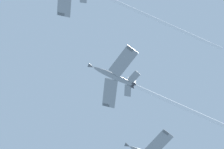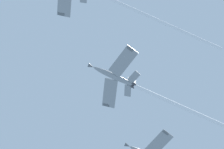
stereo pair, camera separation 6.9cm
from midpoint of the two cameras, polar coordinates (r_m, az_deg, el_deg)
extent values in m
cube|color=gray|center=(120.76, -5.85, 9.09)|extent=(7.59, 9.56, 1.08)
cube|color=#595E60|center=(122.43, -6.27, 7.37)|extent=(1.89, 1.50, 0.56)
cylinder|color=white|center=(116.49, 5.33, 6.77)|extent=(25.63, 25.01, 9.59)
ellipsoid|color=gray|center=(124.71, 0.20, -0.23)|extent=(9.76, 9.41, 4.31)
cone|color=#595E60|center=(125.17, -2.60, 1.03)|extent=(2.17, 2.14, 1.56)
ellipsoid|color=black|center=(125.34, -0.61, 0.28)|extent=(2.81, 2.75, 1.57)
cube|color=gray|center=(122.11, 1.38, 1.61)|extent=(9.50, 7.80, 1.09)
cube|color=#595E60|center=(120.41, 2.20, 3.18)|extent=(1.54, 1.87, 0.57)
cube|color=gray|center=(127.24, -0.29, -2.32)|extent=(7.52, 9.57, 1.09)
cube|color=#595E60|center=(129.50, -0.76, -3.78)|extent=(1.89, 1.49, 0.57)
cube|color=gray|center=(123.51, 2.68, -0.32)|extent=(4.01, 3.28, 0.60)
cube|color=gray|center=(125.72, 1.93, -1.99)|extent=(3.17, 4.02, 0.60)
cube|color=#595E60|center=(125.82, 2.34, -0.84)|extent=(2.31, 2.22, 3.31)
cylinder|color=#38383D|center=(124.29, 2.70, -1.17)|extent=(1.40, 1.39, 1.02)
cylinder|color=#38383D|center=(124.73, 2.55, -1.50)|extent=(1.40, 1.39, 1.02)
cylinder|color=white|center=(125.65, 9.50, -4.38)|extent=(23.67, 22.64, 9.13)
cone|color=#595E60|center=(134.94, 1.89, -8.69)|extent=(2.15, 2.15, 1.55)
cube|color=gray|center=(132.58, 5.72, -8.40)|extent=(9.54, 7.67, 1.05)
cube|color=#595E60|center=(130.50, 6.59, -7.11)|extent=(1.51, 1.88, 0.55)
camera|label=1|loc=(0.03, 89.98, -0.03)|focal=74.55mm
camera|label=2|loc=(0.03, -90.02, 0.03)|focal=74.55mm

